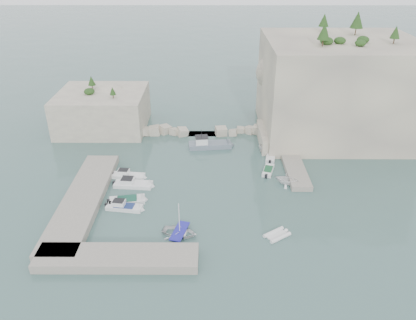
{
  "coord_description": "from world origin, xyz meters",
  "views": [
    {
      "loc": [
        0.25,
        -46.91,
        31.36
      ],
      "look_at": [
        0.0,
        6.0,
        3.0
      ],
      "focal_mm": 35.0,
      "sensor_mm": 36.0,
      "label": 1
    }
  ],
  "objects_px": {
    "motorboat_b": "(133,186)",
    "tender_east_b": "(268,172)",
    "motorboat_d": "(125,209)",
    "tender_east_d": "(270,152)",
    "motorboat_a": "(129,177)",
    "tender_east_a": "(286,184)",
    "motorboat_c": "(127,202)",
    "rowboat": "(180,234)",
    "work_boat": "(210,147)",
    "inflatable_dinghy": "(277,236)",
    "tender_east_c": "(271,158)"
  },
  "relations": [
    {
      "from": "motorboat_c",
      "to": "tender_east_c",
      "type": "bearing_deg",
      "value": 21.94
    },
    {
      "from": "motorboat_a",
      "to": "motorboat_d",
      "type": "bearing_deg",
      "value": -77.55
    },
    {
      "from": "motorboat_d",
      "to": "tender_east_d",
      "type": "xyz_separation_m",
      "value": [
        21.71,
        16.71,
        0.0
      ]
    },
    {
      "from": "motorboat_d",
      "to": "motorboat_a",
      "type": "distance_m",
      "value": 8.35
    },
    {
      "from": "motorboat_c",
      "to": "rowboat",
      "type": "xyz_separation_m",
      "value": [
        7.68,
        -6.98,
        0.0
      ]
    },
    {
      "from": "tender_east_b",
      "to": "tender_east_d",
      "type": "relative_size",
      "value": 1.0
    },
    {
      "from": "motorboat_d",
      "to": "rowboat",
      "type": "distance_m",
      "value": 9.39
    },
    {
      "from": "motorboat_a",
      "to": "tender_east_c",
      "type": "height_order",
      "value": "motorboat_a"
    },
    {
      "from": "motorboat_d",
      "to": "work_boat",
      "type": "bearing_deg",
      "value": 66.84
    },
    {
      "from": "motorboat_d",
      "to": "inflatable_dinghy",
      "type": "xyz_separation_m",
      "value": [
        19.56,
        -5.58,
        0.0
      ]
    },
    {
      "from": "motorboat_b",
      "to": "tender_east_a",
      "type": "bearing_deg",
      "value": 6.85
    },
    {
      "from": "motorboat_a",
      "to": "tender_east_a",
      "type": "distance_m",
      "value": 23.69
    },
    {
      "from": "motorboat_a",
      "to": "tender_east_a",
      "type": "bearing_deg",
      "value": 2.06
    },
    {
      "from": "rowboat",
      "to": "inflatable_dinghy",
      "type": "relative_size",
      "value": 1.29
    },
    {
      "from": "tender_east_d",
      "to": "tender_east_b",
      "type": "bearing_deg",
      "value": 178.49
    },
    {
      "from": "motorboat_b",
      "to": "tender_east_b",
      "type": "bearing_deg",
      "value": 16.62
    },
    {
      "from": "motorboat_a",
      "to": "rowboat",
      "type": "distance_m",
      "value": 16.12
    },
    {
      "from": "inflatable_dinghy",
      "to": "tender_east_c",
      "type": "bearing_deg",
      "value": 50.45
    },
    {
      "from": "tender_east_a",
      "to": "motorboat_c",
      "type": "bearing_deg",
      "value": 124.25
    },
    {
      "from": "motorboat_a",
      "to": "tender_east_b",
      "type": "relative_size",
      "value": 1.3
    },
    {
      "from": "rowboat",
      "to": "inflatable_dinghy",
      "type": "bearing_deg",
      "value": -76.59
    },
    {
      "from": "motorboat_c",
      "to": "tender_east_d",
      "type": "bearing_deg",
      "value": 25.4
    },
    {
      "from": "motorboat_c",
      "to": "work_boat",
      "type": "bearing_deg",
      "value": 46.88
    },
    {
      "from": "tender_east_a",
      "to": "work_boat",
      "type": "relative_size",
      "value": 0.44
    },
    {
      "from": "motorboat_c",
      "to": "tender_east_b",
      "type": "xyz_separation_m",
      "value": [
        20.39,
        8.35,
        0.0
      ]
    },
    {
      "from": "inflatable_dinghy",
      "to": "work_boat",
      "type": "distance_m",
      "value": 25.59
    },
    {
      "from": "motorboat_d",
      "to": "rowboat",
      "type": "bearing_deg",
      "value": -26.1
    },
    {
      "from": "tender_east_a",
      "to": "motorboat_b",
      "type": "bearing_deg",
      "value": 113.98
    },
    {
      "from": "motorboat_d",
      "to": "tender_east_c",
      "type": "height_order",
      "value": "motorboat_d"
    },
    {
      "from": "motorboat_b",
      "to": "tender_east_b",
      "type": "xyz_separation_m",
      "value": [
        20.24,
        4.21,
        0.0
      ]
    },
    {
      "from": "motorboat_c",
      "to": "tender_east_a",
      "type": "bearing_deg",
      "value": 2.85
    },
    {
      "from": "tender_east_c",
      "to": "work_boat",
      "type": "distance_m",
      "value": 10.81
    },
    {
      "from": "motorboat_d",
      "to": "tender_east_c",
      "type": "distance_m",
      "value": 26.02
    },
    {
      "from": "motorboat_b",
      "to": "work_boat",
      "type": "xyz_separation_m",
      "value": [
        11.21,
        12.87,
        0.0
      ]
    },
    {
      "from": "work_boat",
      "to": "tender_east_b",
      "type": "bearing_deg",
      "value": -49.87
    },
    {
      "from": "motorboat_a",
      "to": "inflatable_dinghy",
      "type": "distance_m",
      "value": 24.73
    },
    {
      "from": "tender_east_b",
      "to": "tender_east_d",
      "type": "height_order",
      "value": "tender_east_d"
    },
    {
      "from": "rowboat",
      "to": "inflatable_dinghy",
      "type": "distance_m",
      "value": 11.81
    },
    {
      "from": "motorboat_b",
      "to": "inflatable_dinghy",
      "type": "distance_m",
      "value": 22.45
    },
    {
      "from": "inflatable_dinghy",
      "to": "tender_east_d",
      "type": "distance_m",
      "value": 22.4
    },
    {
      "from": "inflatable_dinghy",
      "to": "tender_east_b",
      "type": "distance_m",
      "value": 15.63
    },
    {
      "from": "rowboat",
      "to": "tender_east_b",
      "type": "distance_m",
      "value": 19.91
    },
    {
      "from": "tender_east_b",
      "to": "tender_east_d",
      "type": "xyz_separation_m",
      "value": [
        1.25,
        6.69,
        0.0
      ]
    },
    {
      "from": "motorboat_b",
      "to": "tender_east_d",
      "type": "relative_size",
      "value": 1.48
    },
    {
      "from": "rowboat",
      "to": "motorboat_b",
      "type": "bearing_deg",
      "value": 48.9
    },
    {
      "from": "motorboat_d",
      "to": "tender_east_a",
      "type": "height_order",
      "value": "tender_east_a"
    },
    {
      "from": "rowboat",
      "to": "work_boat",
      "type": "height_order",
      "value": "work_boat"
    },
    {
      "from": "motorboat_c",
      "to": "tender_east_a",
      "type": "height_order",
      "value": "tender_east_a"
    },
    {
      "from": "motorboat_a",
      "to": "motorboat_b",
      "type": "bearing_deg",
      "value": -59.43
    },
    {
      "from": "rowboat",
      "to": "tender_east_a",
      "type": "distance_m",
      "value": 19.12
    }
  ]
}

